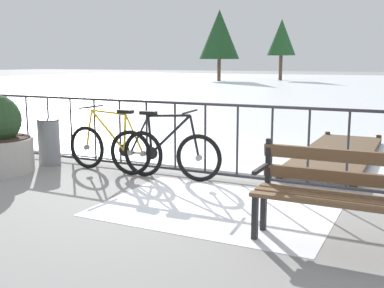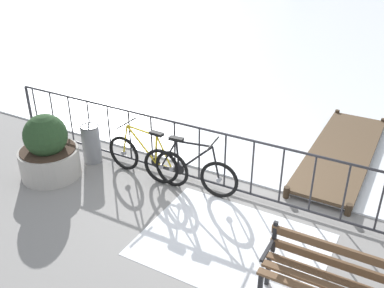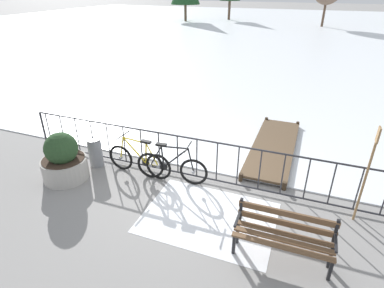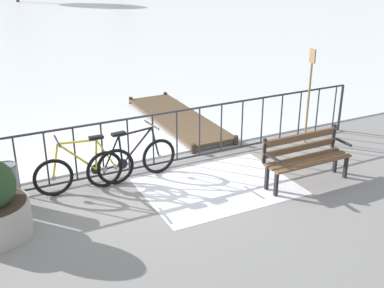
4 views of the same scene
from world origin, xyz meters
name	(u,v)px [view 3 (image 3 of 4)]	position (x,y,z in m)	size (l,w,h in m)	color
ground_plane	(197,179)	(0.00, 0.00, 0.00)	(160.00, 160.00, 0.00)	gray
frozen_pond	(297,30)	(0.00, 28.40, 0.01)	(80.00, 56.00, 0.03)	white
snow_patch	(209,217)	(0.70, -1.20, 0.00)	(2.56, 1.89, 0.01)	white
railing_fence	(197,158)	(0.00, 0.00, 0.56)	(9.06, 0.06, 1.07)	#2D2D33
bicycle_near_railing	(171,167)	(-0.52, -0.28, 0.37)	(1.71, 0.52, 0.97)	black
bicycle_second	(139,161)	(-1.36, -0.28, 0.37)	(1.71, 0.52, 0.97)	black
park_bench	(284,232)	(2.14, -1.68, 0.51)	(1.60, 0.49, 0.89)	brown
planter_with_shrub	(63,160)	(-2.90, -1.07, 0.49)	(1.03, 1.03, 1.17)	#ADA8A0
trash_bin	(95,152)	(-2.59, -0.31, 0.37)	(0.35, 0.35, 0.73)	gray
oar_upright	(368,170)	(3.37, -0.23, 1.14)	(0.04, 0.16, 1.98)	#937047
wooden_dock	(274,146)	(1.48, 2.12, 0.12)	(1.10, 3.74, 0.20)	brown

